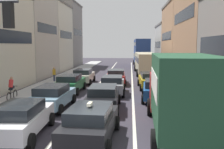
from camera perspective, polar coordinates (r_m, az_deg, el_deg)
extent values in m
cube|color=#ACACAC|center=(29.67, -11.85, -1.04)|extent=(2.60, 64.00, 0.14)
cube|color=silver|center=(28.71, -2.21, -1.29)|extent=(0.16, 60.00, 0.01)
cube|color=silver|center=(28.53, 4.59, -1.35)|extent=(0.16, 60.00, 0.01)
cube|color=black|center=(23.67, -20.93, 7.92)|extent=(0.02, 7.04, 1.10)
cube|color=#B2ADA3|center=(33.16, -20.05, 8.73)|extent=(7.00, 8.70, 10.80)
cube|color=black|center=(31.92, -14.23, 9.99)|extent=(0.02, 7.04, 1.10)
cube|color=beige|center=(41.33, -14.99, 7.93)|extent=(7.00, 8.70, 10.11)
cube|color=black|center=(40.34, -10.23, 8.81)|extent=(0.02, 7.04, 1.10)
cube|color=#66605B|center=(41.79, -15.21, 15.08)|extent=(7.20, 8.70, 0.30)
cube|color=gray|center=(49.75, -11.66, 8.60)|extent=(7.00, 8.70, 11.56)
cube|color=black|center=(48.94, -7.66, 9.39)|extent=(0.02, 7.04, 1.10)
cube|color=#66605B|center=(50.32, -11.82, 15.36)|extent=(7.20, 8.70, 0.30)
cube|color=#B2ADA3|center=(47.50, 14.49, 6.14)|extent=(7.00, 10.90, 7.44)
cube|color=black|center=(47.01, 10.26, 6.70)|extent=(0.02, 8.80, 1.10)
cube|color=#66605B|center=(47.64, 14.63, 10.80)|extent=(7.20, 10.90, 0.30)
cube|color=#9E7556|center=(36.74, 17.60, 7.53)|extent=(7.00, 10.90, 9.45)
cube|color=black|center=(36.11, 12.13, 8.46)|extent=(0.02, 8.80, 1.10)
cube|color=#66605B|center=(37.16, 17.87, 15.06)|extent=(7.20, 10.90, 0.30)
cube|color=#9E7556|center=(26.23, 23.33, 10.83)|extent=(7.00, 10.90, 12.25)
cube|color=black|center=(25.38, 15.69, 12.67)|extent=(0.02, 8.80, 1.10)
cube|color=black|center=(14.60, 23.94, 6.04)|extent=(0.02, 8.80, 1.10)
cube|color=black|center=(9.21, -22.40, 12.28)|extent=(0.28, 0.28, 0.84)
sphere|color=red|center=(9.37, -22.05, 13.79)|extent=(0.18, 0.18, 0.18)
sphere|color=#F2A519|center=(9.34, -21.98, 12.21)|extent=(0.18, 0.18, 0.18)
sphere|color=green|center=(9.32, -21.91, 10.62)|extent=(0.18, 0.18, 0.18)
cube|color=#A51E1E|center=(14.41, 13.45, -3.68)|extent=(2.50, 2.50, 1.90)
cube|color=black|center=(15.53, 12.96, -1.51)|extent=(2.02, 0.11, 0.70)
cube|color=#234C33|center=(10.61, 15.97, -3.31)|extent=(2.62, 5.53, 2.80)
cube|color=white|center=(10.44, 9.42, -1.75)|extent=(0.21, 4.48, 0.90)
cylinder|color=black|center=(14.59, 8.59, -7.26)|extent=(0.34, 0.97, 0.96)
cylinder|color=black|center=(14.87, 17.95, -7.24)|extent=(0.34, 0.97, 0.96)
cylinder|color=black|center=(9.55, 9.72, -14.87)|extent=(0.34, 0.97, 0.96)
cylinder|color=black|center=(9.98, 24.07, -14.41)|extent=(0.34, 0.97, 0.96)
cube|color=black|center=(10.73, -4.78, -11.28)|extent=(2.04, 4.39, 0.70)
cube|color=#1E2328|center=(10.38, -5.04, -8.67)|extent=(1.72, 2.49, 0.52)
cube|color=#F2EACC|center=(10.29, -5.06, -6.68)|extent=(0.18, 0.45, 0.12)
cylinder|color=black|center=(12.40, -7.54, -10.52)|extent=(0.26, 0.65, 0.64)
cylinder|color=black|center=(12.07, 1.09, -10.94)|extent=(0.26, 0.65, 0.64)
cylinder|color=black|center=(9.77, -12.12, -15.44)|extent=(0.26, 0.65, 0.64)
cylinder|color=black|center=(9.35, -0.97, -16.33)|extent=(0.26, 0.65, 0.64)
cube|color=silver|center=(11.89, -19.85, -9.85)|extent=(1.99, 4.38, 0.70)
cube|color=#1E2328|center=(11.57, -20.32, -7.46)|extent=(1.69, 2.48, 0.52)
cylinder|color=black|center=(13.63, -21.18, -9.33)|extent=(0.25, 0.65, 0.64)
cylinder|color=black|center=(13.04, -13.59, -9.79)|extent=(0.25, 0.65, 0.64)
cylinder|color=black|center=(10.39, -17.92, -14.23)|extent=(0.25, 0.65, 0.64)
cube|color=black|center=(15.75, -1.98, -5.44)|extent=(1.85, 4.32, 0.70)
cube|color=#1E2328|center=(15.44, -2.06, -3.57)|extent=(1.61, 2.43, 0.52)
cylinder|color=black|center=(17.35, -4.54, -5.51)|extent=(0.23, 0.64, 0.64)
cylinder|color=black|center=(17.19, 1.57, -5.61)|extent=(0.23, 0.64, 0.64)
cylinder|color=black|center=(14.54, -6.18, -7.92)|extent=(0.23, 0.64, 0.64)
cylinder|color=black|center=(14.35, 1.16, -8.08)|extent=(0.23, 0.64, 0.64)
cube|color=#759EB7|center=(16.29, -13.16, -5.21)|extent=(1.95, 4.36, 0.70)
cube|color=#1E2328|center=(16.00, -13.45, -3.39)|extent=(1.67, 2.46, 0.52)
cylinder|color=black|center=(18.02, -14.36, -5.24)|extent=(0.24, 0.65, 0.64)
cylinder|color=black|center=(17.46, -8.67, -5.49)|extent=(0.24, 0.65, 0.64)
cylinder|color=black|center=(15.38, -18.21, -7.41)|extent=(0.24, 0.65, 0.64)
cylinder|color=black|center=(14.73, -11.61, -7.83)|extent=(0.24, 0.65, 0.64)
cube|color=gray|center=(20.55, 0.09, -2.58)|extent=(1.84, 4.32, 0.70)
cube|color=#1E2328|center=(20.27, 0.06, -1.11)|extent=(1.61, 2.42, 0.52)
cylinder|color=black|center=(22.12, -2.05, -2.84)|extent=(0.23, 0.64, 0.64)
cylinder|color=black|center=(22.02, 2.72, -2.89)|extent=(0.23, 0.64, 0.64)
cylinder|color=black|center=(19.26, -2.92, -4.28)|extent=(0.23, 0.64, 0.64)
cylinder|color=black|center=(19.14, 2.57, -4.34)|extent=(0.23, 0.64, 0.64)
cube|color=#19592D|center=(21.62, -9.44, -2.21)|extent=(1.86, 4.33, 0.70)
cube|color=#1E2328|center=(21.35, -9.60, -0.81)|extent=(1.62, 2.43, 0.52)
cylinder|color=black|center=(23.31, -10.72, -2.47)|extent=(0.23, 0.64, 0.64)
cylinder|color=black|center=(22.88, -6.27, -2.56)|extent=(0.23, 0.64, 0.64)
cylinder|color=black|center=(20.55, -12.93, -3.74)|extent=(0.23, 0.64, 0.64)
cylinder|color=black|center=(20.07, -7.91, -3.89)|extent=(0.23, 0.64, 0.64)
cube|color=#A51E1E|center=(25.97, 0.88, -0.65)|extent=(2.01, 4.38, 0.70)
cube|color=#1E2328|center=(25.70, 0.88, 0.53)|extent=(1.70, 2.48, 0.52)
cylinder|color=black|center=(27.48, -1.01, -0.98)|extent=(0.25, 0.65, 0.64)
cylinder|color=black|center=(27.47, 2.83, -0.99)|extent=(0.25, 0.65, 0.64)
cylinder|color=black|center=(24.59, -1.29, -1.88)|extent=(0.25, 0.65, 0.64)
cylinder|color=black|center=(24.57, 3.00, -1.89)|extent=(0.25, 0.65, 0.64)
cube|color=beige|center=(26.51, -6.48, -0.54)|extent=(1.82, 4.31, 0.70)
cube|color=#1E2328|center=(26.25, -6.58, 0.62)|extent=(1.60, 2.42, 0.52)
cylinder|color=black|center=(28.15, -7.78, -0.86)|extent=(0.22, 0.64, 0.64)
cylinder|color=black|center=(27.84, -4.07, -0.90)|extent=(0.22, 0.64, 0.64)
cylinder|color=black|center=(25.32, -9.12, -1.72)|extent=(0.22, 0.64, 0.64)
cylinder|color=black|center=(24.97, -5.00, -1.77)|extent=(0.22, 0.64, 0.64)
cube|color=#194C8C|center=(18.66, 9.91, -3.63)|extent=(2.04, 4.40, 0.70)
cube|color=#1E2328|center=(18.37, 9.97, -2.02)|extent=(1.72, 2.50, 0.52)
cylinder|color=black|center=(20.14, 7.10, -3.83)|extent=(0.26, 0.65, 0.64)
cylinder|color=black|center=(20.22, 12.33, -3.90)|extent=(0.26, 0.65, 0.64)
cylinder|color=black|center=(17.28, 7.02, -5.59)|extent=(0.26, 0.65, 0.64)
cylinder|color=black|center=(17.36, 13.13, -5.65)|extent=(0.26, 0.65, 0.64)
cube|color=#B29319|center=(23.46, 8.55, -1.50)|extent=(1.97, 4.37, 0.70)
cube|color=#1E2328|center=(23.19, 8.63, -0.20)|extent=(1.68, 2.47, 0.52)
cylinder|color=black|center=(24.87, 6.05, -1.82)|extent=(0.24, 0.65, 0.64)
cylinder|color=black|center=(25.07, 10.25, -1.82)|extent=(0.24, 0.65, 0.64)
cylinder|color=black|center=(21.99, 6.58, -2.94)|extent=(0.24, 0.65, 0.64)
cylinder|color=black|center=(22.21, 11.33, -2.93)|extent=(0.24, 0.65, 0.64)
cube|color=#BFB793|center=(35.06, 7.61, 2.88)|extent=(2.76, 10.56, 2.40)
cube|color=black|center=(35.04, 7.62, 3.47)|extent=(2.77, 9.93, 0.70)
cylinder|color=black|center=(38.83, 5.28, 1.50)|extent=(0.32, 1.01, 1.00)
cylinder|color=black|center=(39.02, 8.95, 1.47)|extent=(0.32, 1.01, 1.00)
cylinder|color=black|center=(31.94, 5.82, 0.38)|extent=(0.32, 1.01, 1.00)
cylinder|color=black|center=(32.17, 10.27, 0.36)|extent=(0.32, 1.01, 1.00)
cube|color=navy|center=(48.12, 6.64, 3.91)|extent=(2.70, 10.54, 2.40)
cube|color=black|center=(48.11, 6.65, 4.33)|extent=(2.71, 9.92, 0.70)
cube|color=navy|center=(48.07, 6.68, 6.62)|extent=(2.70, 10.54, 2.16)
cube|color=black|center=(48.07, 6.68, 6.91)|extent=(2.71, 9.92, 0.64)
cylinder|color=black|center=(51.90, 4.99, 2.79)|extent=(0.32, 1.01, 1.00)
cylinder|color=black|center=(52.04, 7.75, 2.77)|extent=(0.32, 1.01, 1.00)
cylinder|color=black|center=(45.00, 5.27, 2.20)|extent=(0.32, 1.01, 1.00)
cylinder|color=black|center=(45.16, 8.45, 2.17)|extent=(0.32, 1.01, 1.00)
torus|color=black|center=(20.13, -21.08, -4.18)|extent=(0.08, 0.68, 0.68)
torus|color=black|center=(19.19, -22.31, -4.75)|extent=(0.08, 0.68, 0.68)
cylinder|color=black|center=(19.57, -21.74, -3.02)|extent=(0.08, 0.95, 0.05)
cylinder|color=black|center=(19.43, -21.95, -3.77)|extent=(0.04, 0.04, 0.55)
cylinder|color=black|center=(19.93, -21.27, -2.46)|extent=(0.50, 0.05, 0.04)
cylinder|color=#232833|center=(19.55, -22.03, -2.84)|extent=(0.16, 0.44, 0.30)
cylinder|color=#232833|center=(19.48, -21.60, -2.85)|extent=(0.16, 0.44, 0.30)
cylinder|color=red|center=(19.42, -21.91, -1.91)|extent=(0.32, 0.47, 0.62)
sphere|color=tan|center=(19.48, -21.82, -0.78)|extent=(0.22, 0.22, 0.22)
cylinder|color=#262D47|center=(27.59, -12.92, -0.93)|extent=(0.16, 0.16, 0.82)
cylinder|color=#262D47|center=(27.77, -12.99, -0.88)|extent=(0.16, 0.16, 0.82)
cylinder|color=gold|center=(27.60, -12.99, 0.56)|extent=(0.34, 0.34, 0.60)
sphere|color=tan|center=(27.56, -13.02, 1.43)|extent=(0.24, 0.24, 0.24)
cylinder|color=gold|center=(27.38, -12.91, 0.58)|extent=(0.10, 0.10, 0.55)
cylinder|color=gold|center=(27.81, -13.07, 0.66)|extent=(0.10, 0.10, 0.55)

